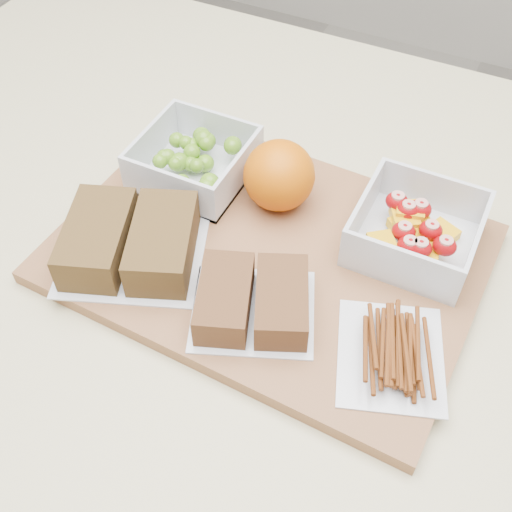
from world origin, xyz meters
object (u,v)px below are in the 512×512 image
object	(u,v)px
orange	(279,175)
sandwich_bag_center	(253,301)
grape_container	(195,161)
pretzel_bag	(392,349)
sandwich_bag_left	(130,241)
fruit_container	(415,232)
cutting_board	(268,254)

from	to	relation	value
orange	sandwich_bag_center	bearing A→B (deg)	-74.24
orange	sandwich_bag_center	distance (m)	0.15
grape_container	pretzel_bag	size ratio (longest dim) A/B	0.84
grape_container	sandwich_bag_center	xyz separation A→B (m)	(0.14, -0.14, -0.00)
grape_container	sandwich_bag_left	size ratio (longest dim) A/B	0.66
sandwich_bag_center	sandwich_bag_left	bearing A→B (deg)	176.12
sandwich_bag_left	pretzel_bag	size ratio (longest dim) A/B	1.28
pretzel_bag	sandwich_bag_left	bearing A→B (deg)	-179.96
fruit_container	orange	xyz separation A→B (m)	(-0.15, -0.00, 0.02)
sandwich_bag_center	pretzel_bag	bearing A→B (deg)	4.21
orange	pretzel_bag	distance (m)	0.22
sandwich_bag_left	sandwich_bag_center	world-z (taller)	sandwich_bag_left
sandwich_bag_left	pretzel_bag	bearing A→B (deg)	0.04
orange	fruit_container	bearing A→B (deg)	0.83
orange	sandwich_bag_left	world-z (taller)	orange
cutting_board	orange	size ratio (longest dim) A/B	5.50
cutting_board	sandwich_bag_center	size ratio (longest dim) A/B	2.91
pretzel_bag	sandwich_bag_center	bearing A→B (deg)	-175.79
orange	sandwich_bag_left	distance (m)	0.17
cutting_board	grape_container	xyz separation A→B (m)	(-0.12, 0.07, 0.03)
fruit_container	orange	bearing A→B (deg)	-179.17
cutting_board	pretzel_bag	world-z (taller)	pretzel_bag
cutting_board	fruit_container	distance (m)	0.15
cutting_board	pretzel_bag	size ratio (longest dim) A/B	3.04
orange	grape_container	bearing A→B (deg)	-179.24
grape_container	orange	world-z (taller)	orange
grape_container	fruit_container	distance (m)	0.25
sandwich_bag_left	pretzel_bag	distance (m)	0.27
cutting_board	fruit_container	bearing A→B (deg)	30.16
grape_container	sandwich_bag_center	distance (m)	0.20
grape_container	pretzel_bag	bearing A→B (deg)	-26.02
fruit_container	sandwich_bag_left	size ratio (longest dim) A/B	0.67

